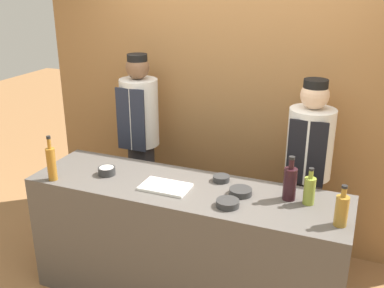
{
  "coord_description": "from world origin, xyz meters",
  "views": [
    {
      "loc": [
        1.12,
        -2.62,
        2.33
      ],
      "look_at": [
        0.0,
        0.13,
        1.21
      ],
      "focal_mm": 42.0,
      "sensor_mm": 36.0,
      "label": 1
    }
  ],
  "objects_px": {
    "sauce_bowl_yellow": "(228,203)",
    "bottle_vinegar": "(342,210)",
    "bottle_oil": "(309,190)",
    "bottle_wine": "(290,183)",
    "sauce_bowl_green": "(221,178)",
    "sauce_bowl_white": "(107,170)",
    "bottle_amber": "(51,163)",
    "chef_right": "(307,172)",
    "cutting_board": "(165,187)",
    "sauce_bowl_brown": "(241,191)",
    "chef_left": "(141,141)"
  },
  "relations": [
    {
      "from": "sauce_bowl_white",
      "to": "bottle_wine",
      "type": "bearing_deg",
      "value": 5.06
    },
    {
      "from": "sauce_bowl_yellow",
      "to": "bottle_wine",
      "type": "bearing_deg",
      "value": 35.69
    },
    {
      "from": "bottle_wine",
      "to": "sauce_bowl_white",
      "type": "bearing_deg",
      "value": -174.94
    },
    {
      "from": "bottle_vinegar",
      "to": "bottle_amber",
      "type": "bearing_deg",
      "value": -176.41
    },
    {
      "from": "sauce_bowl_yellow",
      "to": "bottle_wine",
      "type": "distance_m",
      "value": 0.44
    },
    {
      "from": "chef_left",
      "to": "bottle_oil",
      "type": "bearing_deg",
      "value": -22.0
    },
    {
      "from": "bottle_oil",
      "to": "bottle_amber",
      "type": "xyz_separation_m",
      "value": [
        -1.78,
        -0.33,
        0.03
      ]
    },
    {
      "from": "bottle_vinegar",
      "to": "bottle_wine",
      "type": "bearing_deg",
      "value": 147.73
    },
    {
      "from": "bottle_oil",
      "to": "bottle_vinegar",
      "type": "bearing_deg",
      "value": -43.38
    },
    {
      "from": "bottle_vinegar",
      "to": "chef_left",
      "type": "xyz_separation_m",
      "value": [
        -1.8,
        0.84,
        -0.1
      ]
    },
    {
      "from": "bottle_oil",
      "to": "chef_right",
      "type": "bearing_deg",
      "value": 98.65
    },
    {
      "from": "sauce_bowl_green",
      "to": "bottle_vinegar",
      "type": "bearing_deg",
      "value": -20.28
    },
    {
      "from": "bottle_oil",
      "to": "chef_left",
      "type": "bearing_deg",
      "value": 158.0
    },
    {
      "from": "sauce_bowl_brown",
      "to": "chef_right",
      "type": "distance_m",
      "value": 0.77
    },
    {
      "from": "cutting_board",
      "to": "bottle_oil",
      "type": "height_order",
      "value": "bottle_oil"
    },
    {
      "from": "bottle_oil",
      "to": "bottle_wine",
      "type": "xyz_separation_m",
      "value": [
        -0.13,
        0.01,
        0.02
      ]
    },
    {
      "from": "cutting_board",
      "to": "sauce_bowl_brown",
      "type": "bearing_deg",
      "value": 11.41
    },
    {
      "from": "bottle_amber",
      "to": "chef_right",
      "type": "relative_size",
      "value": 0.21
    },
    {
      "from": "sauce_bowl_white",
      "to": "cutting_board",
      "type": "height_order",
      "value": "sauce_bowl_white"
    },
    {
      "from": "sauce_bowl_brown",
      "to": "bottle_oil",
      "type": "bearing_deg",
      "value": 5.64
    },
    {
      "from": "sauce_bowl_green",
      "to": "bottle_wine",
      "type": "bearing_deg",
      "value": -10.78
    },
    {
      "from": "chef_right",
      "to": "sauce_bowl_green",
      "type": "bearing_deg",
      "value": -135.6
    },
    {
      "from": "sauce_bowl_white",
      "to": "sauce_bowl_green",
      "type": "distance_m",
      "value": 0.86
    },
    {
      "from": "sauce_bowl_brown",
      "to": "bottle_vinegar",
      "type": "height_order",
      "value": "bottle_vinegar"
    },
    {
      "from": "sauce_bowl_yellow",
      "to": "chef_left",
      "type": "bearing_deg",
      "value": 141.7
    },
    {
      "from": "sauce_bowl_white",
      "to": "bottle_amber",
      "type": "xyz_separation_m",
      "value": [
        -0.31,
        -0.23,
        0.1
      ]
    },
    {
      "from": "sauce_bowl_white",
      "to": "bottle_vinegar",
      "type": "bearing_deg",
      "value": -3.42
    },
    {
      "from": "sauce_bowl_yellow",
      "to": "chef_right",
      "type": "height_order",
      "value": "chef_right"
    },
    {
      "from": "sauce_bowl_green",
      "to": "bottle_wine",
      "type": "xyz_separation_m",
      "value": [
        0.51,
        -0.1,
        0.1
      ]
    },
    {
      "from": "sauce_bowl_yellow",
      "to": "bottle_oil",
      "type": "bearing_deg",
      "value": 26.17
    },
    {
      "from": "sauce_bowl_yellow",
      "to": "cutting_board",
      "type": "height_order",
      "value": "sauce_bowl_yellow"
    },
    {
      "from": "bottle_wine",
      "to": "cutting_board",
      "type": "bearing_deg",
      "value": -168.93
    },
    {
      "from": "sauce_bowl_white",
      "to": "bottle_wine",
      "type": "distance_m",
      "value": 1.34
    },
    {
      "from": "cutting_board",
      "to": "bottle_vinegar",
      "type": "relative_size",
      "value": 1.3
    },
    {
      "from": "bottle_oil",
      "to": "sauce_bowl_green",
      "type": "bearing_deg",
      "value": 170.11
    },
    {
      "from": "sauce_bowl_yellow",
      "to": "sauce_bowl_brown",
      "type": "height_order",
      "value": "same"
    },
    {
      "from": "sauce_bowl_yellow",
      "to": "bottle_vinegar",
      "type": "height_order",
      "value": "bottle_vinegar"
    },
    {
      "from": "bottle_vinegar",
      "to": "bottle_amber",
      "type": "relative_size",
      "value": 0.77
    },
    {
      "from": "bottle_oil",
      "to": "bottle_wine",
      "type": "height_order",
      "value": "bottle_wine"
    },
    {
      "from": "sauce_bowl_yellow",
      "to": "bottle_oil",
      "type": "relative_size",
      "value": 0.6
    },
    {
      "from": "bottle_oil",
      "to": "bottle_amber",
      "type": "distance_m",
      "value": 1.81
    },
    {
      "from": "sauce_bowl_yellow",
      "to": "bottle_amber",
      "type": "relative_size",
      "value": 0.45
    },
    {
      "from": "chef_left",
      "to": "sauce_bowl_green",
      "type": "bearing_deg",
      "value": -29.19
    },
    {
      "from": "bottle_wine",
      "to": "sauce_bowl_yellow",
      "type": "bearing_deg",
      "value": -144.31
    },
    {
      "from": "sauce_bowl_green",
      "to": "bottle_oil",
      "type": "bearing_deg",
      "value": -9.89
    },
    {
      "from": "bottle_oil",
      "to": "bottle_amber",
      "type": "relative_size",
      "value": 0.75
    },
    {
      "from": "bottle_oil",
      "to": "bottle_amber",
      "type": "height_order",
      "value": "bottle_amber"
    },
    {
      "from": "cutting_board",
      "to": "bottle_amber",
      "type": "relative_size",
      "value": 1.01
    },
    {
      "from": "cutting_board",
      "to": "bottle_wine",
      "type": "distance_m",
      "value": 0.85
    },
    {
      "from": "sauce_bowl_green",
      "to": "bottle_oil",
      "type": "height_order",
      "value": "bottle_oil"
    }
  ]
}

